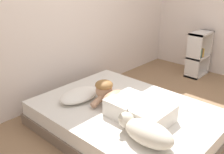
# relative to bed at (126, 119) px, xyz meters

# --- Properties ---
(ground_plane) EXTENTS (12.74, 12.74, 0.00)m
(ground_plane) POSITION_rel_bed_xyz_m (0.25, -0.49, -0.14)
(ground_plane) COLOR #8C6B4C
(back_wall) EXTENTS (4.37, 0.12, 2.50)m
(back_wall) POSITION_rel_bed_xyz_m (0.25, 1.23, 1.11)
(back_wall) COLOR silver
(back_wall) RESTS_ON ground
(bed) EXTENTS (1.45, 2.00, 0.29)m
(bed) POSITION_rel_bed_xyz_m (0.00, 0.00, 0.00)
(bed) COLOR #726051
(bed) RESTS_ON ground
(pillow) EXTENTS (0.52, 0.32, 0.11)m
(pillow) POSITION_rel_bed_xyz_m (-0.21, 0.53, 0.20)
(pillow) COLOR white
(pillow) RESTS_ON bed
(person_lying) EXTENTS (0.43, 0.92, 0.27)m
(person_lying) POSITION_rel_bed_xyz_m (-0.07, -0.10, 0.25)
(person_lying) COLOR silver
(person_lying) RESTS_ON bed
(dog) EXTENTS (0.26, 0.57, 0.21)m
(dog) POSITION_rel_bed_xyz_m (-0.35, -0.51, 0.25)
(dog) COLOR beige
(dog) RESTS_ON bed
(coffee_cup) EXTENTS (0.12, 0.09, 0.07)m
(coffee_cup) POSITION_rel_bed_xyz_m (0.20, 0.51, 0.19)
(coffee_cup) COLOR #D84C47
(coffee_cup) RESTS_ON bed
(cell_phone) EXTENTS (0.07, 0.14, 0.01)m
(cell_phone) POSITION_rel_bed_xyz_m (-0.24, -0.26, 0.15)
(cell_phone) COLOR black
(cell_phone) RESTS_ON bed
(bookshelf) EXTENTS (0.45, 0.24, 0.75)m
(bookshelf) POSITION_rel_bed_xyz_m (2.12, 0.19, 0.24)
(bookshelf) COLOR silver
(bookshelf) RESTS_ON ground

